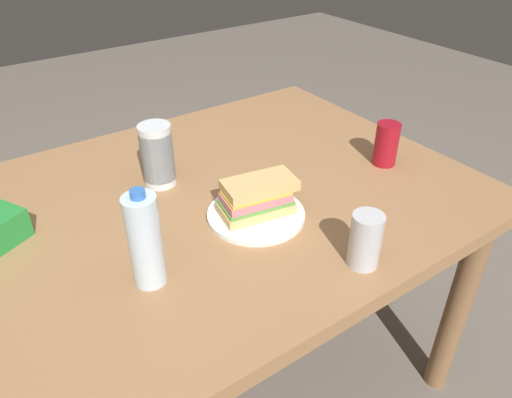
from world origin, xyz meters
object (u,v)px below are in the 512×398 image
paper_plate (256,214)px  sandwich (257,197)px  soda_can_silver (365,240)px  dining_table (197,231)px  soda_can_red (386,144)px  plastic_cup_stack (157,155)px  water_bottle_tall (145,241)px

paper_plate → sandwich: size_ratio=1.20×
paper_plate → soda_can_silver: 0.29m
dining_table → soda_can_red: bearing=-14.0°
paper_plate → soda_can_silver: (0.09, -0.27, 0.06)m
sandwich → plastic_cup_stack: bearing=114.7°
soda_can_red → paper_plate: bearing=-179.2°
dining_table → plastic_cup_stack: 0.22m
soda_can_red → water_bottle_tall: bearing=-174.9°
sandwich → plastic_cup_stack: plastic_cup_stack is taller
soda_can_red → water_bottle_tall: 0.75m
water_bottle_tall → plastic_cup_stack: water_bottle_tall is taller
dining_table → soda_can_red: soda_can_red is taller
soda_can_red → plastic_cup_stack: 0.63m
dining_table → paper_plate: (0.09, -0.14, 0.10)m
sandwich → water_bottle_tall: 0.31m
dining_table → paper_plate: 0.19m
paper_plate → plastic_cup_stack: bearing=113.9°
sandwich → soda_can_silver: size_ratio=1.61×
paper_plate → water_bottle_tall: bearing=-168.6°
dining_table → plastic_cup_stack: plastic_cup_stack is taller
paper_plate → soda_can_red: soda_can_red is taller
soda_can_red → soda_can_silver: (-0.36, -0.27, 0.00)m
water_bottle_tall → soda_can_silver: size_ratio=1.76×
soda_can_red → plastic_cup_stack: (-0.57, 0.26, 0.02)m
dining_table → water_bottle_tall: (-0.21, -0.20, 0.19)m
sandwich → water_bottle_tall: size_ratio=0.91×
dining_table → water_bottle_tall: size_ratio=6.72×
soda_can_silver → plastic_cup_stack: bearing=111.0°
dining_table → soda_can_red: size_ratio=11.83×
sandwich → soda_can_silver: soda_can_silver is taller
dining_table → soda_can_red: (0.54, -0.13, 0.15)m
paper_plate → plastic_cup_stack: (-0.12, 0.27, 0.08)m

